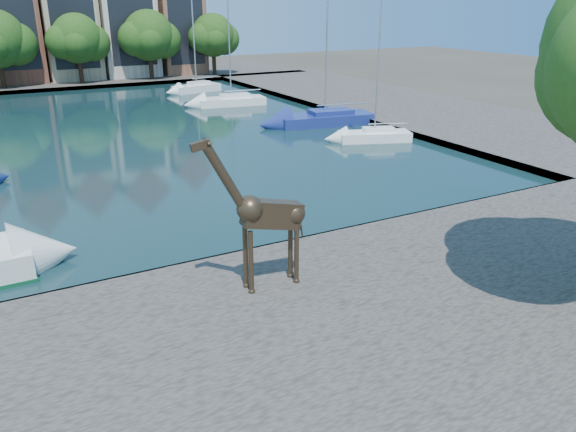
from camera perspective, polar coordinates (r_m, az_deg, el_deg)
name	(u,v)px	position (r m, az deg, el deg)	size (l,w,h in m)	color
ground	(263,257)	(21.37, -2.58, -4.19)	(160.00, 160.00, 0.00)	#38332B
water_basin	(118,134)	(43.23, -16.85, 7.98)	(38.00, 50.00, 0.08)	black
near_quay	(374,344)	(16.03, 8.76, -12.69)	(50.00, 14.00, 0.50)	#534D48
far_quay	(57,81)	(74.44, -22.40, 12.60)	(60.00, 16.00, 0.50)	#534D48
right_quay	(391,103)	(53.94, 10.40, 11.18)	(14.00, 52.00, 0.50)	#534D48
townhouse_center	(8,9)	(73.57, -26.53, 18.33)	(5.44, 9.18, 16.93)	brown
townhouse_east_inner	(66,14)	(74.17, -21.63, 18.52)	(5.94, 9.18, 15.79)	tan
townhouse_east_mid	(122,10)	(75.35, -16.52, 19.39)	(6.43, 9.18, 16.65)	beige
townhouse_east_end	(174,18)	(77.09, -11.48, 19.08)	(5.44, 9.18, 14.43)	brown
far_tree_mid_east	(78,40)	(68.85, -20.57, 16.39)	(7.02, 5.40, 7.52)	#332114
far_tree_east	(149,37)	(70.51, -13.90, 17.23)	(7.54, 5.80, 7.84)	#332114
far_tree_far_east	(214,37)	(73.02, -7.56, 17.62)	(6.76, 5.20, 7.36)	#332114
giraffe_statue	(264,215)	(17.22, -2.44, 0.14)	(3.49, 0.64, 5.00)	#3B2C1D
sailboat_right_a	(375,134)	(39.41, 8.78, 8.28)	(5.17, 3.33, 9.95)	white
sailboat_right_b	(325,117)	(44.54, 3.79, 10.05)	(7.84, 3.74, 12.35)	navy
sailboat_right_c	(231,99)	(53.35, -5.79, 11.71)	(6.42, 3.03, 9.16)	white
sailboat_right_d	(197,86)	(61.99, -9.28, 12.89)	(5.40, 2.88, 10.43)	white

